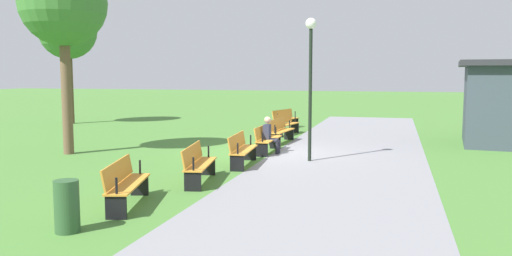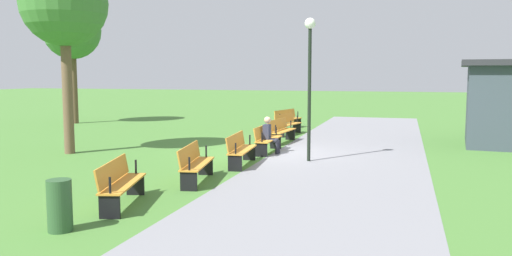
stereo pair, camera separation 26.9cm
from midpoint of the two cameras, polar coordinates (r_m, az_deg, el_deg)
ground_plane at (r=16.66m, az=1.00°, el=-2.78°), size 120.00×120.00×0.00m
path_paving at (r=16.22m, az=9.75°, el=-3.10°), size 29.28×4.77×0.01m
bench_0 at (r=23.93m, az=2.95°, el=1.08°), size 1.98×0.97×0.89m
bench_1 at (r=21.46m, az=2.97°, el=0.50°), size 1.98×0.81×0.89m
bench_2 at (r=19.01m, az=2.34°, el=-0.22°), size 1.96×0.64×0.89m
bench_3 at (r=16.61m, az=0.77°, el=-1.14°), size 1.92×0.47×0.89m
bench_4 at (r=14.29m, az=-2.19°, el=-2.33°), size 1.96×0.64×0.89m
bench_5 at (r=12.13m, az=-7.20°, el=-3.90°), size 1.98×0.81×0.89m
bench_6 at (r=10.25m, az=-15.28°, el=-5.92°), size 1.98×0.97×0.89m
person_seated at (r=16.38m, az=1.10°, el=-0.69°), size 0.32×0.52×1.20m
tree_0 at (r=28.05m, az=-20.71°, el=10.15°), size 2.93×2.93×6.25m
tree_1 at (r=17.47m, az=-21.33°, el=12.82°), size 2.72×2.72×6.16m
lamp_post at (r=14.92m, az=5.65°, el=7.31°), size 0.32×0.32×4.19m
trash_bin at (r=8.93m, az=-21.34°, el=-8.22°), size 0.40×0.40×0.86m
kiosk at (r=20.34m, az=25.22°, el=2.68°), size 4.29×3.08×3.05m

